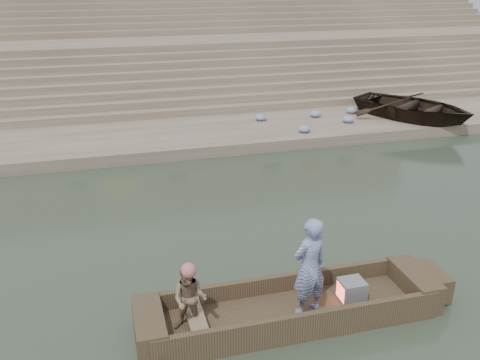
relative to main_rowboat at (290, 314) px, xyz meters
name	(u,v)px	position (x,y,z in m)	size (l,w,h in m)	color
ground	(391,224)	(3.84, 2.97, -0.11)	(120.00, 120.00, 0.00)	#2A3528
lower_landing	(285,129)	(3.84, 10.97, 0.09)	(32.00, 4.00, 0.40)	gray
mid_landing	(236,66)	(3.84, 18.47, 1.29)	(32.00, 3.00, 2.80)	gray
upper_landing	(207,27)	(3.84, 25.47, 2.49)	(32.00, 3.00, 5.20)	gray
ghat_steps	(228,53)	(3.84, 20.16, 1.69)	(32.00, 11.00, 5.20)	gray
main_rowboat	(290,314)	(0.00, 0.00, 0.00)	(5.00, 1.30, 0.22)	brown
rowboat_trim	(301,304)	(0.21, -0.01, 0.20)	(6.04, 2.63, 1.91)	brown
standing_man	(309,267)	(0.27, -0.14, 1.05)	(0.69, 0.45, 1.88)	navy
rowing_man	(190,299)	(-1.85, -0.08, 0.73)	(0.60, 0.47, 1.24)	#2B835F
television	(351,290)	(1.20, 0.00, 0.31)	(0.46, 0.42, 0.40)	slate
beached_rowboat	(413,107)	(9.01, 10.35, 0.78)	(3.39, 4.75, 0.98)	#2D2116
cloth_bundles	(316,118)	(5.18, 11.06, 0.42)	(4.42, 2.46, 0.26)	#3F5999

